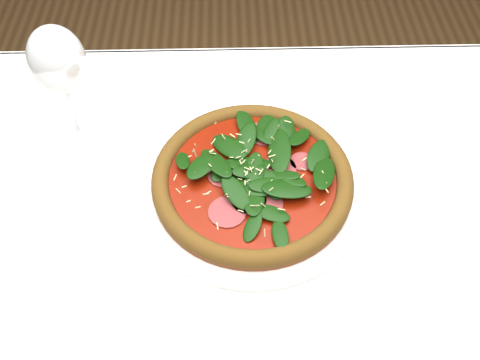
{
  "coord_description": "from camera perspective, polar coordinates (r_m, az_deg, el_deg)",
  "views": [
    {
      "loc": [
        -0.02,
        -0.52,
        1.47
      ],
      "look_at": [
        -0.01,
        0.03,
        0.77
      ],
      "focal_mm": 40.0,
      "sensor_mm": 36.0,
      "label": 1
    }
  ],
  "objects": [
    {
      "name": "pizza",
      "position": [
        0.88,
        1.34,
        0.35
      ],
      "size": [
        0.36,
        0.36,
        0.04
      ],
      "rotation": [
        0.0,
        0.0,
        -0.08
      ],
      "color": "brown",
      "rests_on": "plate"
    },
    {
      "name": "ground",
      "position": [
        1.56,
        0.42,
        -18.59
      ],
      "size": [
        6.0,
        6.0,
        0.0
      ],
      "primitive_type": "plane",
      "color": "brown",
      "rests_on": "ground"
    },
    {
      "name": "wine_glass",
      "position": [
        0.93,
        -18.85,
        11.76
      ],
      "size": [
        0.09,
        0.09,
        0.23
      ],
      "color": "white",
      "rests_on": "dining_table"
    },
    {
      "name": "dining_table",
      "position": [
        0.97,
        0.64,
        -5.81
      ],
      "size": [
        1.21,
        0.81,
        0.75
      ],
      "color": "white",
      "rests_on": "ground"
    },
    {
      "name": "plate",
      "position": [
        0.9,
        1.31,
        -0.53
      ],
      "size": [
        0.39,
        0.39,
        0.02
      ],
      "color": "white",
      "rests_on": "dining_table"
    },
    {
      "name": "saucer_far",
      "position": [
        1.12,
        22.58,
        7.79
      ],
      "size": [
        0.13,
        0.13,
        0.01
      ],
      "color": "white",
      "rests_on": "dining_table"
    }
  ]
}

